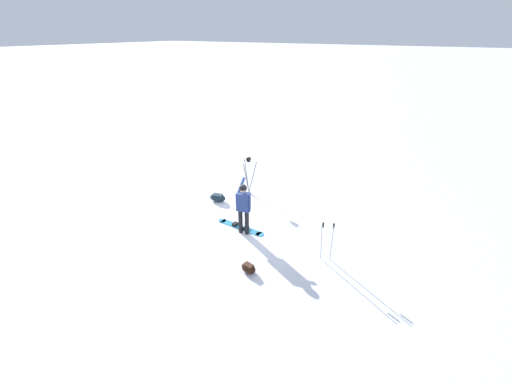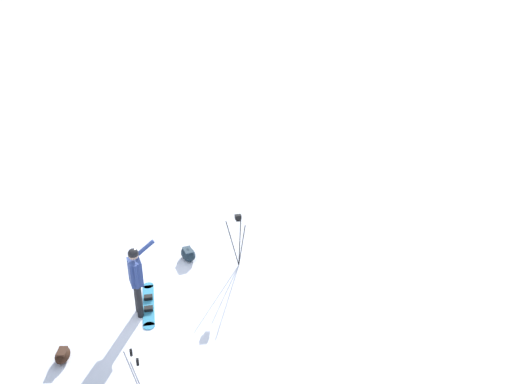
{
  "view_description": "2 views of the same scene",
  "coord_description": "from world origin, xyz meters",
  "px_view_note": "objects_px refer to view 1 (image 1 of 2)",
  "views": [
    {
      "loc": [
        -5.45,
        7.97,
        5.94
      ],
      "look_at": [
        -0.21,
        -0.48,
        1.1
      ],
      "focal_mm": 23.49,
      "sensor_mm": 36.0,
      "label": 1
    },
    {
      "loc": [
        -10.39,
        -0.12,
        7.68
      ],
      "look_at": [
        0.19,
        -2.46,
        2.58
      ],
      "focal_mm": 37.15,
      "sensor_mm": 36.0,
      "label": 2
    }
  ],
  "objects_px": {
    "gear_bag_large": "(218,198)",
    "camera_tripod": "(249,168)",
    "snowboarder": "(243,204)",
    "ski_poles": "(327,237)",
    "gear_bag_small": "(248,268)",
    "snowboard": "(240,227)"
  },
  "relations": [
    {
      "from": "gear_bag_large",
      "to": "camera_tripod",
      "type": "relative_size",
      "value": 0.46
    },
    {
      "from": "snowboarder",
      "to": "camera_tripod",
      "type": "bearing_deg",
      "value": -60.1
    },
    {
      "from": "snowboarder",
      "to": "ski_poles",
      "type": "height_order",
      "value": "snowboarder"
    },
    {
      "from": "gear_bag_large",
      "to": "gear_bag_small",
      "type": "distance_m",
      "value": 4.35
    },
    {
      "from": "ski_poles",
      "to": "snowboarder",
      "type": "bearing_deg",
      "value": -1.14
    },
    {
      "from": "gear_bag_small",
      "to": "ski_poles",
      "type": "bearing_deg",
      "value": -136.63
    },
    {
      "from": "snowboard",
      "to": "gear_bag_small",
      "type": "height_order",
      "value": "gear_bag_small"
    },
    {
      "from": "snowboard",
      "to": "gear_bag_large",
      "type": "relative_size",
      "value": 2.66
    },
    {
      "from": "gear_bag_small",
      "to": "ski_poles",
      "type": "relative_size",
      "value": 0.39
    },
    {
      "from": "snowboard",
      "to": "ski_poles",
      "type": "distance_m",
      "value": 3.17
    },
    {
      "from": "gear_bag_small",
      "to": "camera_tripod",
      "type": "bearing_deg",
      "value": -57.16
    },
    {
      "from": "camera_tripod",
      "to": "gear_bag_small",
      "type": "distance_m",
      "value": 5.01
    },
    {
      "from": "snowboarder",
      "to": "camera_tripod",
      "type": "height_order",
      "value": "snowboarder"
    },
    {
      "from": "gear_bag_large",
      "to": "camera_tripod",
      "type": "height_order",
      "value": "camera_tripod"
    },
    {
      "from": "snowboard",
      "to": "camera_tripod",
      "type": "distance_m",
      "value": 2.86
    },
    {
      "from": "snowboarder",
      "to": "gear_bag_large",
      "type": "height_order",
      "value": "snowboarder"
    },
    {
      "from": "snowboarder",
      "to": "gear_bag_small",
      "type": "bearing_deg",
      "value": 127.29
    },
    {
      "from": "snowboarder",
      "to": "camera_tripod",
      "type": "relative_size",
      "value": 1.17
    },
    {
      "from": "gear_bag_small",
      "to": "gear_bag_large",
      "type": "bearing_deg",
      "value": -41.33
    },
    {
      "from": "gear_bag_large",
      "to": "snowboarder",
      "type": "bearing_deg",
      "value": 147.73
    },
    {
      "from": "snowboard",
      "to": "camera_tripod",
      "type": "bearing_deg",
      "value": -63.04
    },
    {
      "from": "ski_poles",
      "to": "gear_bag_large",
      "type": "bearing_deg",
      "value": -15.71
    }
  ]
}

